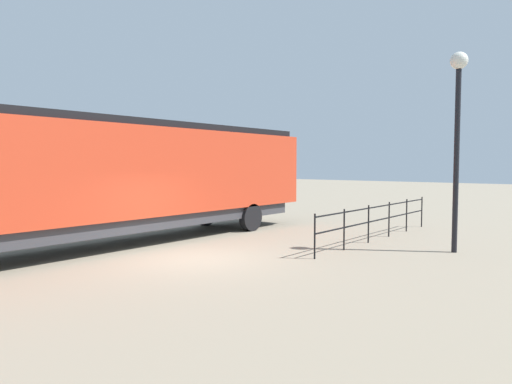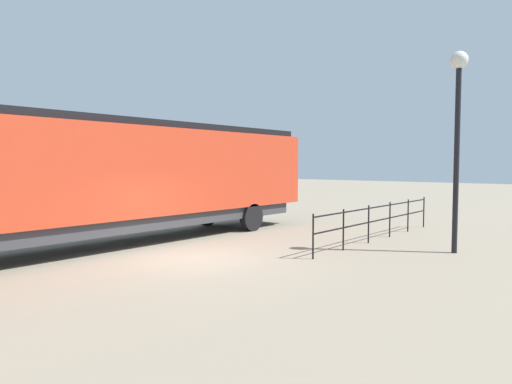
# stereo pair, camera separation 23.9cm
# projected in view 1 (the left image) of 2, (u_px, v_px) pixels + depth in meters

# --- Properties ---
(ground_plane) EXTENTS (120.00, 120.00, 0.00)m
(ground_plane) POSITION_uv_depth(u_px,v_px,m) (196.00, 259.00, 13.05)
(ground_plane) COLOR gray
(locomotive) EXTENTS (2.89, 16.87, 4.13)m
(locomotive) POSITION_uv_depth(u_px,v_px,m) (128.00, 175.00, 15.45)
(locomotive) COLOR red
(locomotive) RESTS_ON ground_plane
(lamp_post) EXTENTS (0.52, 0.52, 6.03)m
(lamp_post) POSITION_uv_depth(u_px,v_px,m) (458.00, 112.00, 13.80)
(lamp_post) COLOR black
(lamp_post) RESTS_ON ground_plane
(platform_fence) EXTENTS (0.05, 8.67, 1.29)m
(platform_fence) POSITION_uv_depth(u_px,v_px,m) (379.00, 217.00, 16.36)
(platform_fence) COLOR black
(platform_fence) RESTS_ON ground_plane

